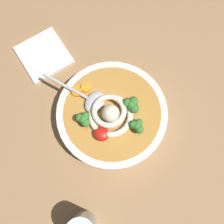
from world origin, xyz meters
The scene contains 11 objects.
table_slab centered at (0.00, 0.00, 1.34)cm, with size 134.97×134.97×2.67cm, color #936D47.
soup_bowl centered at (1.52, -2.17, 5.52)cm, with size 27.32×27.32×5.50cm.
noodle_pile centered at (1.49, -1.22, 9.67)cm, with size 11.93×11.70×4.80cm.
soup_spoon centered at (7.69, -2.14, 8.98)cm, with size 17.22×6.02×1.60cm.
chili_sauce_dollop centered at (1.04, 3.85, 9.06)cm, with size 3.92×3.53×1.76cm, color #B2190F.
broccoli_floret_front centered at (-5.43, -1.69, 10.04)cm, with size 3.76×3.24×2.97cm.
broccoli_floret_beside_chili centered at (-1.87, -5.53, 10.37)cm, with size 4.42×3.80×3.49cm.
broccoli_floret_right centered at (6.19, 3.11, 10.12)cm, with size 3.92×3.37×3.10cm.
carrot_slice_rear centered at (10.21, -4.43, 8.57)cm, with size 2.49×2.49×0.78cm, color orange.
carrot_slice_far centered at (11.65, -2.32, 8.51)cm, with size 2.57×2.57×0.66cm, color orange.
folded_napkin centered at (27.54, -8.59, 3.07)cm, with size 13.36×12.69×0.80cm, color white.
Camera 1 is at (-6.27, 11.62, 63.84)cm, focal length 38.15 mm.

